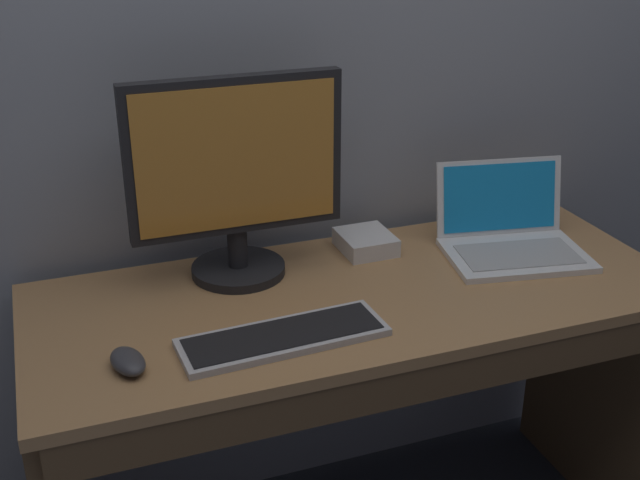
# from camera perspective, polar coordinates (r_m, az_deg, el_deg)

# --- Properties ---
(desk) EXTENTS (1.48, 0.60, 0.77)m
(desk) POSITION_cam_1_polar(r_m,az_deg,el_deg) (1.94, 2.75, -9.90)
(desk) COLOR #A87A4C
(desk) RESTS_ON ground
(laptop_white) EXTENTS (0.38, 0.33, 0.20)m
(laptop_white) POSITION_cam_1_polar(r_m,az_deg,el_deg) (2.05, 13.36, 0.18)
(laptop_white) COLOR white
(laptop_white) RESTS_ON desk
(external_monitor) EXTENTS (0.49, 0.22, 0.47)m
(external_monitor) POSITION_cam_1_polar(r_m,az_deg,el_deg) (1.80, -5.97, 4.59)
(external_monitor) COLOR black
(external_monitor) RESTS_ON desk
(wired_keyboard) EXTENTS (0.43, 0.16, 0.02)m
(wired_keyboard) POSITION_cam_1_polar(r_m,az_deg,el_deg) (1.64, -2.61, -6.86)
(wired_keyboard) COLOR #BCBCC1
(wired_keyboard) RESTS_ON desk
(computer_mouse) EXTENTS (0.08, 0.11, 0.03)m
(computer_mouse) POSITION_cam_1_polar(r_m,az_deg,el_deg) (1.59, -13.44, -8.34)
(computer_mouse) COLOR #38383D
(computer_mouse) RESTS_ON desk
(external_drive_box) EXTENTS (0.13, 0.14, 0.04)m
(external_drive_box) POSITION_cam_1_polar(r_m,az_deg,el_deg) (2.02, 3.25, -0.15)
(external_drive_box) COLOR silver
(external_drive_box) RESTS_ON desk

